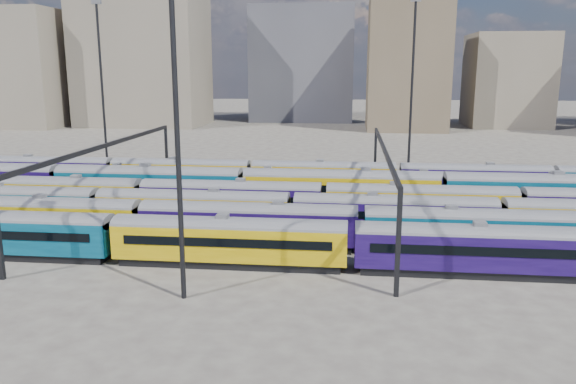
# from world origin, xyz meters

# --- Properties ---
(ground) EXTENTS (500.00, 500.00, 0.00)m
(ground) POSITION_xyz_m (0.00, 0.00, 0.00)
(ground) COLOR #46403B
(ground) RESTS_ON ground
(rake_0) EXTENTS (98.43, 2.88, 4.85)m
(rake_0) POSITION_xyz_m (-3.16, -15.00, 2.55)
(rake_0) COLOR black
(rake_0) RESTS_ON ground
(rake_1) EXTENTS (120.53, 2.94, 4.95)m
(rake_1) POSITION_xyz_m (-12.58, -10.00, 2.60)
(rake_1) COLOR black
(rake_1) RESTS_ON ground
(rake_2) EXTENTS (98.67, 2.89, 4.86)m
(rake_2) POSITION_xyz_m (10.84, -5.00, 2.55)
(rake_2) COLOR black
(rake_2) RESTS_ON ground
(rake_3) EXTENTS (119.97, 2.93, 4.92)m
(rake_3) POSITION_xyz_m (-16.26, 0.00, 2.58)
(rake_3) COLOR black
(rake_3) RESTS_ON ground
(rake_4) EXTENTS (112.89, 3.30, 5.58)m
(rake_4) POSITION_xyz_m (5.48, 5.00, 2.93)
(rake_4) COLOR black
(rake_4) RESTS_ON ground
(rake_5) EXTENTS (129.67, 2.71, 4.55)m
(rake_5) POSITION_xyz_m (-5.57, 10.00, 2.39)
(rake_5) COLOR black
(rake_5) RESTS_ON ground
(rake_6) EXTENTS (135.54, 2.83, 4.76)m
(rake_6) POSITION_xyz_m (3.05, 15.00, 2.50)
(rake_6) COLOR black
(rake_6) RESTS_ON ground
(gantry_1) EXTENTS (0.35, 40.35, 8.03)m
(gantry_1) POSITION_xyz_m (-20.00, 0.00, 6.79)
(gantry_1) COLOR black
(gantry_1) RESTS_ON ground
(gantry_2) EXTENTS (0.35, 40.35, 8.03)m
(gantry_2) POSITION_xyz_m (10.00, 0.00, 6.79)
(gantry_2) COLOR black
(gantry_2) RESTS_ON ground
(mast_1) EXTENTS (1.40, 0.50, 25.60)m
(mast_1) POSITION_xyz_m (-30.00, 22.00, 13.97)
(mast_1) COLOR black
(mast_1) RESTS_ON ground
(mast_2) EXTENTS (1.40, 0.50, 25.60)m
(mast_2) POSITION_xyz_m (-5.00, -22.00, 13.97)
(mast_2) COLOR black
(mast_2) RESTS_ON ground
(mast_3) EXTENTS (1.40, 0.50, 25.60)m
(mast_3) POSITION_xyz_m (15.00, 24.00, 13.97)
(mast_3) COLOR black
(mast_3) RESTS_ON ground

